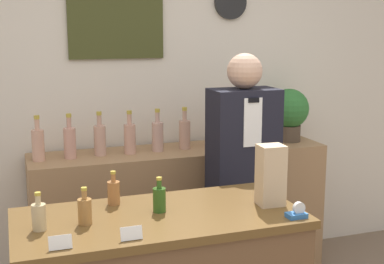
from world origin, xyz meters
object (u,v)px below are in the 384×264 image
at_px(shopkeeper, 243,185).
at_px(tape_dispenser, 297,213).
at_px(potted_plant, 289,112).
at_px(paper_bag, 271,175).

distance_m(shopkeeper, tape_dispenser, 0.98).
bearing_deg(potted_plant, paper_bag, -122.57).
bearing_deg(tape_dispenser, potted_plant, 62.14).
distance_m(potted_plant, paper_bag, 1.50).
relative_size(shopkeeper, tape_dispenser, 18.37).
height_order(shopkeeper, tape_dispenser, shopkeeper).
bearing_deg(paper_bag, potted_plant, 57.43).
relative_size(paper_bag, tape_dispenser, 3.29).
relative_size(potted_plant, paper_bag, 1.33).
xyz_separation_m(shopkeeper, paper_bag, (-0.20, -0.75, 0.28)).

